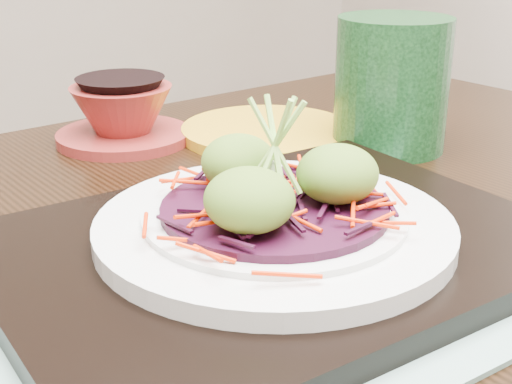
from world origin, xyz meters
TOP-DOWN VIEW (x-y plane):
  - placemat at (-0.04, 0.04)m, footprint 0.46×0.37m
  - serving_tray at (-0.04, 0.04)m, footprint 0.40×0.31m
  - white_plate at (-0.04, 0.04)m, footprint 0.25×0.25m
  - cabbage_bed at (-0.04, 0.04)m, footprint 0.16×0.16m
  - carrot_julienne at (-0.04, 0.04)m, footprint 0.19×0.19m
  - guacamole_scoops at (-0.04, 0.03)m, footprint 0.13×0.12m
  - scallion_garnish at (-0.04, 0.04)m, footprint 0.06×0.06m
  - terracotta_bowl_set at (0.02, 0.36)m, footprint 0.14×0.14m
  - yellow_plate at (0.15, 0.27)m, footprint 0.23×0.23m
  - green_jar at (0.22, 0.16)m, footprint 0.14×0.14m

SIDE VIEW (x-z plane):
  - placemat at x=-0.04m, z-range 0.77..0.78m
  - yellow_plate at x=0.15m, z-range 0.77..0.79m
  - serving_tray at x=-0.04m, z-range 0.78..0.80m
  - terracotta_bowl_set at x=0.02m, z-range 0.77..0.83m
  - white_plate at x=-0.04m, z-range 0.79..0.81m
  - cabbage_bed at x=-0.04m, z-range 0.81..0.82m
  - carrot_julienne at x=-0.04m, z-range 0.82..0.83m
  - guacamole_scoops at x=-0.04m, z-range 0.82..0.86m
  - green_jar at x=0.22m, z-range 0.77..0.91m
  - scallion_garnish at x=-0.04m, z-range 0.81..0.90m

